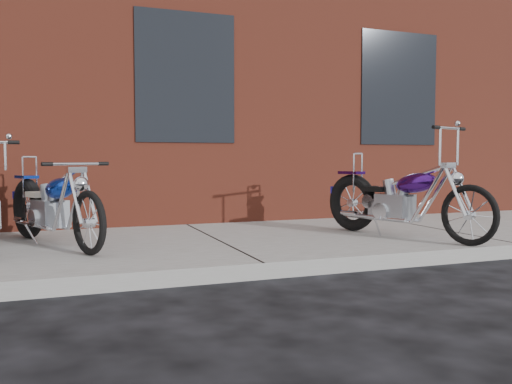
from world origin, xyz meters
name	(u,v)px	position (x,y,z in m)	size (l,w,h in m)	color
ground	(264,280)	(0.00, 0.00, 0.00)	(120.00, 120.00, 0.00)	black
sidewalk	(217,246)	(0.00, 1.50, 0.07)	(22.00, 3.00, 0.15)	gray
building_brick	(134,27)	(0.00, 8.00, 4.00)	(22.00, 10.00, 8.00)	maroon
chopper_purple	(401,202)	(2.09, 0.92, 0.56)	(0.91, 2.18, 1.28)	black
chopper_blue	(53,209)	(-1.75, 1.70, 0.54)	(0.95, 2.05, 0.95)	black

